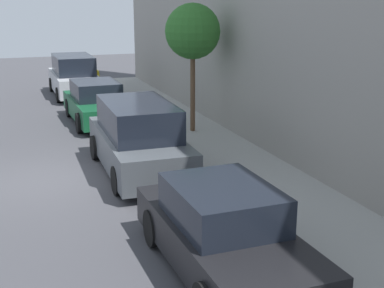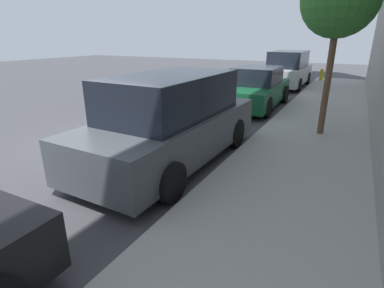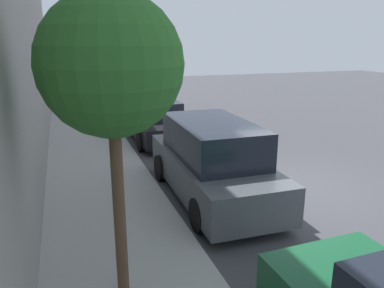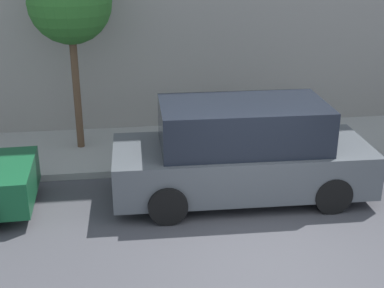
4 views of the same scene
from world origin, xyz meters
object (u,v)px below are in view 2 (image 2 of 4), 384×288
parked_sedan_fourth (256,89)px  parked_minivan_third (172,121)px  fire_hydrant (321,74)px  parked_minivan_fifth (288,70)px

parked_sedan_fourth → parked_minivan_third: bearing=-89.7°
parked_sedan_fourth → fire_hydrant: bearing=79.7°
parked_minivan_third → parked_sedan_fourth: 6.19m
parked_minivan_third → parked_minivan_fifth: same height
parked_minivan_third → fire_hydrant: size_ratio=7.16×
parked_sedan_fourth → fire_hydrant: size_ratio=6.58×
parked_minivan_third → fire_hydrant: parked_minivan_third is taller
parked_minivan_third → parked_minivan_fifth: 12.19m
parked_minivan_third → fire_hydrant: (1.51, 14.63, -0.43)m
parked_minivan_fifth → fire_hydrant: (1.54, 2.43, -0.43)m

